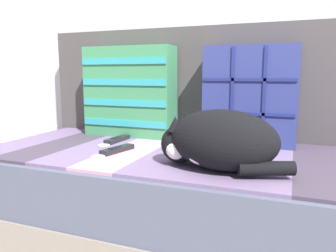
# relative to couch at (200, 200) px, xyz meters

# --- Properties ---
(couch) EXTENTS (1.74, 0.81, 0.39)m
(couch) POSITION_rel_couch_xyz_m (0.00, 0.00, 0.00)
(couch) COLOR gray
(couch) RESTS_ON ground_plane
(sofa_backrest) EXTENTS (1.71, 0.14, 0.50)m
(sofa_backrest) POSITION_rel_couch_xyz_m (0.00, 0.34, 0.45)
(sofa_backrest) COLOR #474242
(sofa_backrest) RESTS_ON couch
(throw_pillow_quilted) EXTENTS (0.37, 0.14, 0.40)m
(throw_pillow_quilted) POSITION_rel_couch_xyz_m (0.15, 0.19, 0.40)
(throw_pillow_quilted) COLOR navy
(throw_pillow_quilted) RESTS_ON couch
(throw_pillow_striped) EXTENTS (0.42, 0.14, 0.41)m
(throw_pillow_striped) POSITION_rel_couch_xyz_m (-0.40, 0.19, 0.40)
(throw_pillow_striped) COLOR #3D8956
(throw_pillow_striped) RESTS_ON couch
(sleeping_cat) EXTENTS (0.41, 0.26, 0.18)m
(sleeping_cat) POSITION_rel_couch_xyz_m (0.11, -0.22, 0.28)
(sleeping_cat) COLOR black
(sleeping_cat) RESTS_ON couch
(game_remote_near) EXTENTS (0.09, 0.20, 0.02)m
(game_remote_near) POSITION_rel_couch_xyz_m (-0.29, -0.14, 0.21)
(game_remote_near) COLOR black
(game_remote_near) RESTS_ON couch
(game_remote_far) EXTENTS (0.05, 0.20, 0.02)m
(game_remote_far) POSITION_rel_couch_xyz_m (-0.38, 0.03, 0.21)
(game_remote_far) COLOR black
(game_remote_far) RESTS_ON couch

